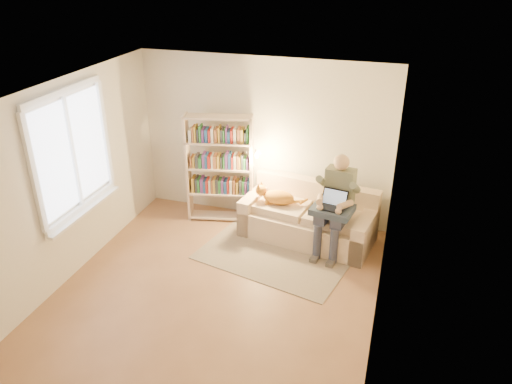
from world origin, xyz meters
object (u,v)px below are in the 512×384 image
(sofa, at_px, (308,220))
(laptop, at_px, (333,203))
(cat, at_px, (277,196))
(bookshelf, at_px, (220,164))
(person, at_px, (336,200))

(sofa, distance_m, laptop, 0.75)
(cat, bearing_deg, sofa, 14.73)
(bookshelf, bearing_deg, laptop, -27.36)
(person, height_order, cat, person)
(cat, bearing_deg, person, -1.56)
(sofa, distance_m, person, 0.70)
(cat, distance_m, laptop, 0.96)
(sofa, xyz_separation_m, laptop, (0.40, -0.36, 0.52))
(person, distance_m, bookshelf, 1.94)
(person, distance_m, laptop, 0.13)
(cat, bearing_deg, bookshelf, 177.97)
(person, height_order, laptop, person)
(person, distance_m, cat, 0.94)
(cat, distance_m, bookshelf, 1.06)
(sofa, xyz_separation_m, bookshelf, (-1.47, 0.16, 0.67))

